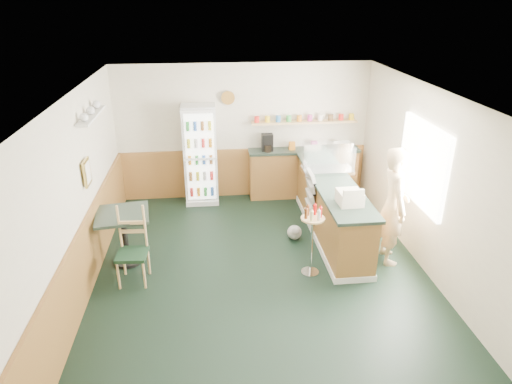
{
  "coord_description": "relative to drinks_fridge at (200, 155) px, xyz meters",
  "views": [
    {
      "loc": [
        -0.69,
        -5.79,
        3.91
      ],
      "look_at": [
        -0.01,
        0.6,
        1.09
      ],
      "focal_mm": 32.0,
      "sensor_mm": 36.0,
      "label": 1
    }
  ],
  "objects": [
    {
      "name": "newspaper_rack",
      "position": [
        1.87,
        -1.55,
        -0.29
      ],
      "size": [
        0.09,
        0.46,
        0.92
      ],
      "color": "black",
      "rests_on": "ground"
    },
    {
      "name": "cafe_chair",
      "position": [
        -0.99,
        -2.65,
        -0.38
      ],
      "size": [
        0.45,
        0.45,
        1.14
      ],
      "rotation": [
        0.0,
        0.0,
        -0.06
      ],
      "color": "black",
      "rests_on": "ground"
    },
    {
      "name": "ground",
      "position": [
        0.88,
        -2.74,
        -0.98
      ],
      "size": [
        6.0,
        6.0,
        0.0
      ],
      "primitive_type": "plane",
      "color": "black",
      "rests_on": "ground"
    },
    {
      "name": "drinks_fridge",
      "position": [
        0.0,
        0.0,
        0.0
      ],
      "size": [
        0.65,
        0.54,
        1.96
      ],
      "color": "silver",
      "rests_on": "ground"
    },
    {
      "name": "service_counter",
      "position": [
        2.23,
        -1.67,
        -0.52
      ],
      "size": [
        0.68,
        3.01,
        1.01
      ],
      "color": "#996331",
      "rests_on": "ground"
    },
    {
      "name": "cash_register",
      "position": [
        2.23,
        -2.55,
        0.13
      ],
      "size": [
        0.36,
        0.38,
        0.2
      ],
      "primitive_type": "cube",
      "rotation": [
        0.0,
        0.0,
        0.04
      ],
      "color": "beige",
      "rests_on": "service_counter"
    },
    {
      "name": "condiment_stand",
      "position": [
        1.63,
        -2.8,
        -0.28
      ],
      "size": [
        0.35,
        0.35,
        1.09
      ],
      "rotation": [
        0.0,
        0.0,
        0.09
      ],
      "color": "silver",
      "rests_on": "ground"
    },
    {
      "name": "dog_doorstop",
      "position": [
        1.58,
        -1.78,
        -0.84
      ],
      "size": [
        0.25,
        0.32,
        0.3
      ],
      "rotation": [
        0.0,
        0.0,
        0.13
      ],
      "color": "#999993",
      "rests_on": "ground"
    },
    {
      "name": "shopkeeper",
      "position": [
        2.93,
        -2.54,
        -0.05
      ],
      "size": [
        0.5,
        0.66,
        1.86
      ],
      "primitive_type": "imported",
      "rotation": [
        0.0,
        0.0,
        1.48
      ],
      "color": "tan",
      "rests_on": "ground"
    },
    {
      "name": "back_counter",
      "position": [
        2.07,
        0.06,
        -0.43
      ],
      "size": [
        2.24,
        0.42,
        1.69
      ],
      "color": "#996331",
      "rests_on": "ground"
    },
    {
      "name": "display_case",
      "position": [
        2.23,
        -1.21,
        0.27
      ],
      "size": [
        0.87,
        0.45,
        0.49
      ],
      "color": "silver",
      "rests_on": "service_counter"
    },
    {
      "name": "cafe_table",
      "position": [
        -1.17,
        -2.2,
        -0.38
      ],
      "size": [
        0.87,
        0.87,
        0.85
      ],
      "rotation": [
        0.0,
        0.0,
        0.13
      ],
      "color": "black",
      "rests_on": "ground"
    },
    {
      "name": "room_envelope",
      "position": [
        0.65,
        -2.01,
        0.54
      ],
      "size": [
        5.04,
        6.02,
        2.72
      ],
      "color": "beige",
      "rests_on": "ground"
    }
  ]
}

